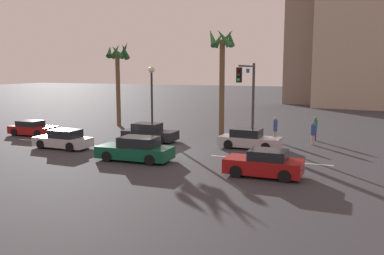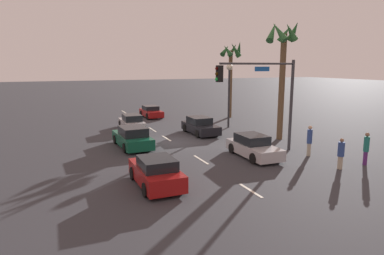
{
  "view_description": "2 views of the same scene",
  "coord_description": "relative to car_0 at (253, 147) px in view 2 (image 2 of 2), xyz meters",
  "views": [
    {
      "loc": [
        12.46,
        -24.0,
        5.46
      ],
      "look_at": [
        2.05,
        1.54,
        1.51
      ],
      "focal_mm": 37.86,
      "sensor_mm": 36.0,
      "label": 1
    },
    {
      "loc": [
        22.8,
        -8.04,
        5.59
      ],
      "look_at": [
        2.11,
        0.64,
        1.43
      ],
      "focal_mm": 31.35,
      "sensor_mm": 36.0,
      "label": 2
    }
  ],
  "objects": [
    {
      "name": "lane_stripe_4",
      "position": [
        -0.6,
        -3.29,
        -0.62
      ],
      "size": [
        2.07,
        0.14,
        0.01
      ],
      "primitive_type": "cube",
      "color": "silver",
      "rests_on": "ground_plane"
    },
    {
      "name": "traffic_signal",
      "position": [
        -0.38,
        1.12,
        3.47
      ],
      "size": [
        0.67,
        5.91,
        5.95
      ],
      "color": "#38383D",
      "rests_on": "ground_plane"
    },
    {
      "name": "car_1",
      "position": [
        -5.39,
        -6.35,
        0.04
      ],
      "size": [
        4.63,
        2.09,
        1.46
      ],
      "color": "#0F5138",
      "rests_on": "ground_plane"
    },
    {
      "name": "ground_plane",
      "position": [
        -5.64,
        -3.29,
        -0.63
      ],
      "size": [
        220.0,
        220.0,
        0.0
      ],
      "primitive_type": "plane",
      "color": "#333338"
    },
    {
      "name": "car_2",
      "position": [
        2.59,
        -7.05,
        0.02
      ],
      "size": [
        3.94,
        1.85,
        1.4
      ],
      "color": "maroon",
      "rests_on": "ground_plane"
    },
    {
      "name": "car_3",
      "position": [
        -18.18,
        -1.37,
        -0.05
      ],
      "size": [
        3.96,
        1.84,
        1.24
      ],
      "color": "maroon",
      "rests_on": "ground_plane"
    },
    {
      "name": "lane_stripe_5",
      "position": [
        4.89,
        -3.29,
        -0.62
      ],
      "size": [
        1.86,
        0.14,
        0.01
      ],
      "primitive_type": "cube",
      "color": "silver",
      "rests_on": "ground_plane"
    },
    {
      "name": "lane_stripe_1",
      "position": [
        -16.75,
        -3.29,
        -0.62
      ],
      "size": [
        1.86,
        0.14,
        0.01
      ],
      "primitive_type": "cube",
      "color": "silver",
      "rests_on": "ground_plane"
    },
    {
      "name": "palm_tree_1",
      "position": [
        -3.57,
        4.65,
        5.75
      ],
      "size": [
        2.5,
        2.5,
        8.9
      ],
      "color": "brown",
      "rests_on": "ground_plane"
    },
    {
      "name": "pedestrian_2",
      "position": [
        1.19,
        3.33,
        0.41
      ],
      "size": [
        0.35,
        0.35,
        1.93
      ],
      "color": "#B2A58C",
      "rests_on": "ground_plane"
    },
    {
      "name": "car_5",
      "position": [
        -12.01,
        -4.91,
        -0.01
      ],
      "size": [
        4.09,
        1.81,
        1.34
      ],
      "color": "#B7B7BC",
      "rests_on": "ground_plane"
    },
    {
      "name": "pedestrian_0",
      "position": [
        4.01,
        2.99,
        0.28
      ],
      "size": [
        0.44,
        0.44,
        1.72
      ],
      "color": "#B2A58C",
      "rests_on": "ground_plane"
    },
    {
      "name": "palm_tree_0",
      "position": [
        -14.69,
        6.62,
        5.36
      ],
      "size": [
        2.36,
        2.45,
        8.21
      ],
      "color": "brown",
      "rests_on": "ground_plane"
    },
    {
      "name": "lane_stripe_2",
      "position": [
        -11.05,
        -3.29,
        -0.62
      ],
      "size": [
        2.19,
        0.14,
        0.01
      ],
      "primitive_type": "cube",
      "color": "silver",
      "rests_on": "ground_plane"
    },
    {
      "name": "lane_stripe_0",
      "position": [
        -23.64,
        -3.29,
        -0.62
      ],
      "size": [
        2.53,
        0.14,
        0.01
      ],
      "primitive_type": "cube",
      "color": "silver",
      "rests_on": "ground_plane"
    },
    {
      "name": "car_0",
      "position": [
        0.0,
        0.0,
        0.0
      ],
      "size": [
        4.26,
        1.91,
        1.37
      ],
      "color": "#B7B7BC",
      "rests_on": "ground_plane"
    },
    {
      "name": "streetlamp",
      "position": [
        -9.43,
        3.45,
        3.42
      ],
      "size": [
        0.56,
        0.56,
        5.73
      ],
      "color": "#2D2D33",
      "rests_on": "ground_plane"
    },
    {
      "name": "pedestrian_1",
      "position": [
        3.97,
        4.93,
        0.39
      ],
      "size": [
        0.42,
        0.42,
        1.88
      ],
      "color": "#59266B",
      "rests_on": "ground_plane"
    },
    {
      "name": "lane_stripe_3",
      "position": [
        -7.13,
        -3.29,
        -0.62
      ],
      "size": [
        2.09,
        0.14,
        0.01
      ],
      "primitive_type": "cube",
      "color": "silver",
      "rests_on": "ground_plane"
    },
    {
      "name": "car_4",
      "position": [
        -7.8,
        -0.11,
        0.01
      ],
      "size": [
        4.17,
        1.95,
        1.39
      ],
      "color": "black",
      "rests_on": "ground_plane"
    }
  ]
}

